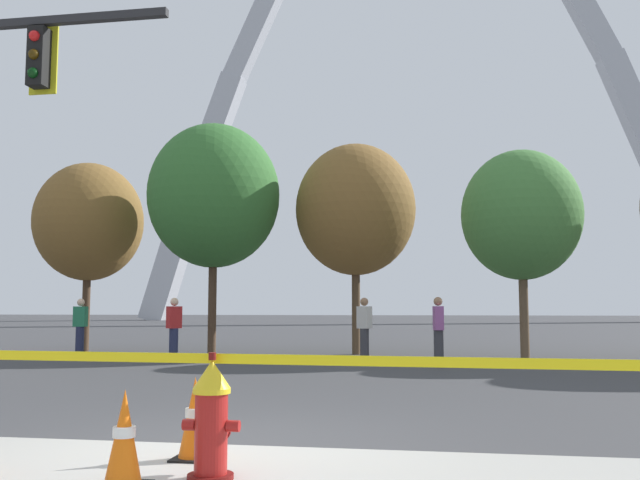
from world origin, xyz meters
TOP-DOWN VIEW (x-y plane):
  - ground_plane at (0.00, 0.00)m, footprint 240.00×240.00m
  - fire_hydrant at (0.27, -1.30)m, footprint 0.46×0.48m
  - caution_tape_barrier at (0.24, -1.24)m, footprint 6.82×0.35m
  - traffic_cone_by_hydrant at (-0.30, -1.65)m, footprint 0.36×0.36m
  - traffic_cone_mid_sidewalk at (-0.11, -0.64)m, footprint 0.36×0.36m
  - monument_arch at (-0.00, 65.50)m, footprint 59.48×2.64m
  - tree_far_left at (-8.67, 13.41)m, footprint 3.35×3.35m
  - tree_left_mid at (-4.38, 12.73)m, footprint 3.86×3.86m
  - tree_center_left at (-0.28, 13.50)m, footprint 3.52×3.52m
  - tree_center_right at (4.33, 12.63)m, footprint 3.21×3.21m
  - pedestrian_walking_left at (2.06, 9.45)m, footprint 0.26×0.37m
  - pedestrian_standing_center at (-7.44, 10.82)m, footprint 0.34×0.22m
  - pedestrian_walking_right at (0.28, 10.36)m, footprint 0.39×0.36m
  - pedestrian_near_trees at (-4.38, 9.79)m, footprint 0.37×0.39m

SIDE VIEW (x-z plane):
  - ground_plane at x=0.00m, z-range 0.00..0.00m
  - traffic_cone_by_hydrant at x=-0.30m, z-range -0.01..0.72m
  - traffic_cone_mid_sidewalk at x=-0.11m, z-range -0.01..0.72m
  - fire_hydrant at x=0.27m, z-range -0.03..0.96m
  - caution_tape_barrier at x=0.24m, z-range 0.21..1.23m
  - pedestrian_walking_left at x=2.06m, z-range 0.02..1.61m
  - pedestrian_standing_center at x=-7.44m, z-range 0.02..1.61m
  - pedestrian_walking_right at x=0.28m, z-range 0.02..1.61m
  - pedestrian_near_trees at x=-4.38m, z-range 0.02..1.61m
  - tree_center_right at x=4.33m, z-range 1.03..6.65m
  - tree_far_left at x=-8.67m, z-range 1.08..6.95m
  - tree_center_left at x=-0.28m, z-range 1.14..7.30m
  - tree_left_mid at x=-4.38m, z-range 1.24..7.99m
  - monument_arch at x=0.00m, z-range -3.12..48.86m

